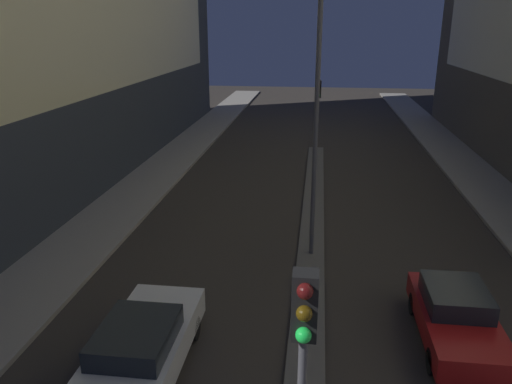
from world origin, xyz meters
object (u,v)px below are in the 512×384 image
(traffic_light_near, at_px, (302,369))
(car_right_lane, at_px, (456,317))
(street_lamp, at_px, (318,61))
(traffic_light_mid, at_px, (318,107))
(car_left_lane, at_px, (142,347))

(traffic_light_near, height_order, car_right_lane, traffic_light_near)
(traffic_light_near, height_order, street_lamp, street_lamp)
(traffic_light_mid, height_order, car_right_lane, traffic_light_mid)
(street_lamp, bearing_deg, traffic_light_near, -90.00)
(street_lamp, xyz_separation_m, car_left_lane, (-3.82, -6.97, -6.06))
(traffic_light_mid, relative_size, car_left_lane, 1.06)
(traffic_light_mid, bearing_deg, traffic_light_near, -90.00)
(traffic_light_mid, bearing_deg, street_lamp, -90.00)
(traffic_light_mid, relative_size, car_right_lane, 1.20)
(street_lamp, height_order, car_left_lane, street_lamp)
(traffic_light_near, relative_size, car_right_lane, 1.20)
(traffic_light_near, xyz_separation_m, traffic_light_mid, (0.00, 21.37, 0.00))
(street_lamp, xyz_separation_m, car_right_lane, (3.82, -4.69, -6.09))
(street_lamp, height_order, car_right_lane, street_lamp)
(car_left_lane, relative_size, car_right_lane, 1.14)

